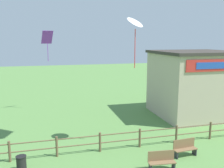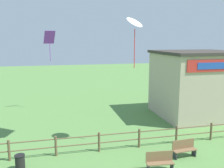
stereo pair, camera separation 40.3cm
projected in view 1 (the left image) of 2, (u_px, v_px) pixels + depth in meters
wooden_fence at (120, 139)px, 15.17m from camera, size 17.83×0.14×1.19m
seaside_building at (194, 83)px, 21.91m from camera, size 6.73×6.31×5.67m
park_bench_near_fence at (162, 160)px, 12.80m from camera, size 1.44×0.54×0.99m
park_bench_by_building at (185, 148)px, 14.32m from camera, size 1.44×0.51×0.99m
trash_bin at (21, 164)px, 12.65m from camera, size 0.52×0.52×0.83m
kite_purple_streamer at (47, 39)px, 22.61m from camera, size 1.13×0.96×2.75m
kite_white_delta at (135, 23)px, 14.66m from camera, size 1.38×1.34×3.07m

